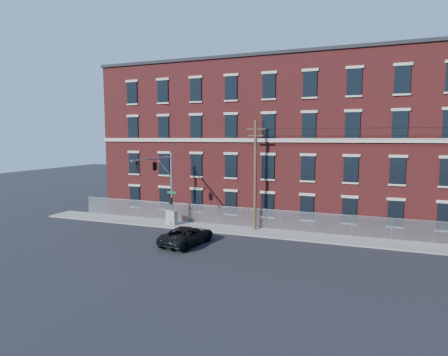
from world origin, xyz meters
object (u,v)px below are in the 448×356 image
utility_cabinet (172,217)px  pickup_truck (187,235)px  traffic_signal_mast (159,173)px  utility_pole_near (255,173)px

utility_cabinet → pickup_truck: bearing=-38.0°
traffic_signal_mast → utility_cabinet: (-0.10, 2.42, -4.57)m
utility_cabinet → traffic_signal_mast: bearing=-74.7°
pickup_truck → utility_cabinet: (-4.17, 5.14, 0.08)m
traffic_signal_mast → utility_pole_near: bearing=23.1°
utility_cabinet → utility_pole_near: bearing=20.0°
traffic_signal_mast → utility_cabinet: bearing=92.4°
pickup_truck → utility_cabinet: 6.62m
utility_pole_near → utility_cabinet: (-8.10, -1.00, -4.52)m
traffic_signal_mast → pickup_truck: bearing=-33.8°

